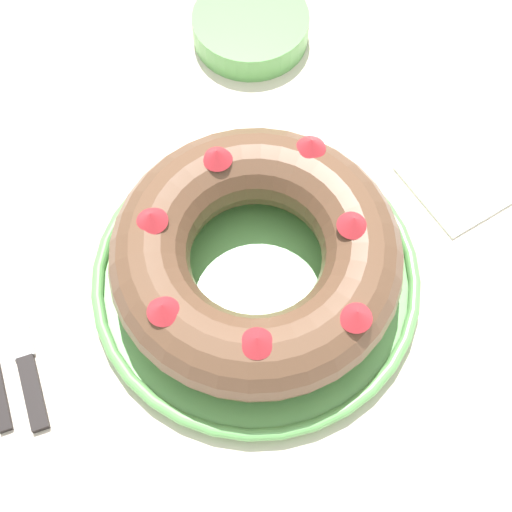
% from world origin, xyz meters
% --- Properties ---
extents(ground_plane, '(8.00, 8.00, 0.00)m').
position_xyz_m(ground_plane, '(0.00, 0.00, 0.00)').
color(ground_plane, '#4C4742').
extents(dining_table, '(1.41, 1.27, 0.74)m').
position_xyz_m(dining_table, '(0.00, 0.00, 0.66)').
color(dining_table, beige).
rests_on(dining_table, ground_plane).
extents(serving_dish, '(0.33, 0.33, 0.02)m').
position_xyz_m(serving_dish, '(0.01, 0.03, 0.75)').
color(serving_dish, '#6BB760').
rests_on(serving_dish, dining_table).
extents(bundt_cake, '(0.28, 0.28, 0.09)m').
position_xyz_m(bundt_cake, '(0.01, 0.03, 0.80)').
color(bundt_cake, brown).
rests_on(bundt_cake, serving_dish).
extents(cake_knife, '(0.02, 0.16, 0.01)m').
position_xyz_m(cake_knife, '(-0.22, 0.02, 0.74)').
color(cake_knife, black).
rests_on(cake_knife, dining_table).
extents(side_bowl, '(0.14, 0.14, 0.03)m').
position_xyz_m(side_bowl, '(0.12, 0.34, 0.76)').
color(side_bowl, '#6BB760').
rests_on(side_bowl, dining_table).
extents(napkin, '(0.17, 0.13, 0.00)m').
position_xyz_m(napkin, '(0.28, 0.07, 0.74)').
color(napkin, white).
rests_on(napkin, dining_table).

